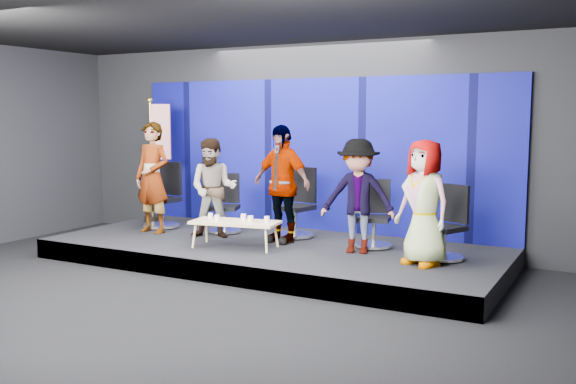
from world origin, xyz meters
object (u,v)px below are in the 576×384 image
(panelist_b, at_px, (213,188))
(mug_a, at_px, (211,216))
(mug_c, at_px, (243,217))
(mug_e, at_px, (267,219))
(coffee_table, at_px, (235,223))
(chair_d, at_px, (374,225))
(chair_a, at_px, (164,206))
(mug_b, at_px, (217,218))
(chair_b, at_px, (225,213))
(chair_c, at_px, (297,214))
(flag_stand, at_px, (157,157))
(panelist_c, at_px, (281,184))
(mug_d, at_px, (250,219))
(panelist_e, at_px, (424,203))
(chair_e, at_px, (447,235))
(panelist_a, at_px, (152,178))
(panelist_d, at_px, (358,196))

(panelist_b, distance_m, mug_a, 0.66)
(mug_c, distance_m, mug_e, 0.42)
(coffee_table, bearing_deg, chair_d, 29.53)
(panelist_b, xyz_separation_m, mug_e, (1.22, -0.38, -0.36))
(chair_a, bearing_deg, mug_e, -13.79)
(panelist_b, height_order, mug_b, panelist_b)
(chair_b, xyz_separation_m, mug_e, (1.32, -0.87, 0.12))
(mug_a, bearing_deg, coffee_table, -1.38)
(chair_c, height_order, flag_stand, flag_stand)
(chair_b, xyz_separation_m, panelist_c, (1.24, -0.29, 0.59))
(chair_b, height_order, mug_a, chair_b)
(panelist_c, relative_size, chair_d, 1.81)
(chair_d, height_order, mug_d, chair_d)
(chair_c, height_order, mug_c, chair_c)
(panelist_b, distance_m, mug_d, 1.17)
(flag_stand, bearing_deg, mug_d, -49.26)
(chair_a, height_order, chair_d, chair_a)
(panelist_e, relative_size, mug_d, 16.57)
(mug_a, distance_m, mug_c, 0.53)
(chair_e, bearing_deg, chair_d, -170.84)
(chair_d, distance_m, mug_d, 1.87)
(chair_b, bearing_deg, panelist_c, -33.72)
(panelist_a, relative_size, chair_d, 1.84)
(chair_a, relative_size, mug_d, 11.47)
(panelist_b, distance_m, chair_d, 2.65)
(panelist_c, distance_m, panelist_e, 2.44)
(chair_d, bearing_deg, panelist_a, 176.83)
(panelist_b, xyz_separation_m, panelist_d, (2.48, 0.04, 0.02))
(mug_b, distance_m, mug_d, 0.53)
(mug_c, xyz_separation_m, mug_d, (0.20, -0.13, 0.00))
(chair_e, xyz_separation_m, coffee_table, (-2.99, -0.71, 0.03))
(panelist_a, xyz_separation_m, panelist_c, (2.31, 0.30, -0.02))
(panelist_a, distance_m, flag_stand, 1.13)
(chair_b, bearing_deg, mug_e, -54.10)
(mug_a, bearing_deg, chair_a, 151.84)
(mug_b, bearing_deg, mug_e, 16.77)
(chair_d, bearing_deg, mug_d, -159.21)
(mug_c, bearing_deg, panelist_d, 13.66)
(mug_a, distance_m, mug_d, 0.72)
(chair_d, distance_m, mug_e, 1.63)
(flag_stand, bearing_deg, coffee_table, -51.49)
(panelist_b, distance_m, mug_b, 0.85)
(panelist_a, height_order, panelist_c, panelist_a)
(flag_stand, bearing_deg, mug_b, -56.03)
(chair_a, distance_m, mug_e, 2.66)
(chair_d, xyz_separation_m, coffee_table, (-1.82, -1.03, 0.04))
(mug_a, relative_size, mug_d, 0.85)
(mug_c, distance_m, flag_stand, 2.95)
(chair_b, relative_size, mug_a, 11.64)
(chair_c, xyz_separation_m, mug_d, (-0.15, -1.21, 0.08))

